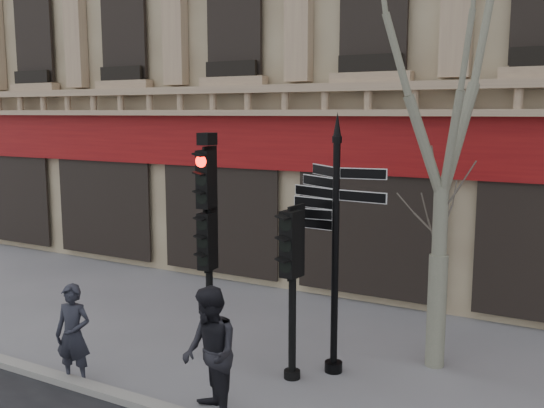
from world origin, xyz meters
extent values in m
plane|color=slate|center=(0.00, 0.00, 0.00)|extent=(80.00, 80.00, 0.00)
cube|color=maroon|center=(0.00, 4.88, 3.60)|extent=(28.00, 0.25, 1.30)
cube|color=#947760|center=(0.00, 4.65, 4.57)|extent=(28.00, 0.35, 0.74)
cylinder|color=black|center=(0.79, 1.13, 1.91)|extent=(0.12, 0.12, 3.83)
cylinder|color=black|center=(0.79, 1.13, 0.09)|extent=(0.30, 0.30, 0.17)
cone|color=black|center=(0.79, 1.13, 4.13)|extent=(0.13, 0.13, 0.38)
cylinder|color=black|center=(-1.39, 0.66, 1.82)|extent=(0.12, 0.12, 3.64)
cylinder|color=black|center=(-1.39, 0.66, 0.07)|extent=(0.27, 0.27, 0.15)
cube|color=black|center=(-1.39, 0.66, 2.11)|extent=(0.47, 0.35, 0.99)
cube|color=black|center=(-1.39, 0.66, 3.18)|extent=(0.47, 0.35, 0.99)
sphere|color=#FF0C05|center=(-1.39, 0.66, 3.45)|extent=(0.21, 0.21, 0.21)
cube|color=black|center=(-1.39, 0.66, 3.86)|extent=(0.26, 0.31, 0.21)
cylinder|color=black|center=(0.30, 0.56, 1.39)|extent=(0.13, 0.13, 2.79)
cylinder|color=black|center=(0.30, 0.56, 0.08)|extent=(0.29, 0.29, 0.16)
cube|color=black|center=(0.30, 0.56, 2.26)|extent=(0.49, 0.37, 1.06)
cylinder|color=gray|center=(2.21, 2.20, 0.97)|extent=(0.32, 0.32, 1.95)
cylinder|color=gray|center=(2.21, 2.20, 2.48)|extent=(0.25, 0.25, 1.24)
imported|color=#21222C|center=(-2.65, -1.30, 0.82)|extent=(0.68, 0.54, 1.63)
imported|color=black|center=(-0.13, -1.14, 0.95)|extent=(1.17, 1.15, 1.90)
camera|label=1|loc=(4.56, -7.79, 4.30)|focal=40.00mm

